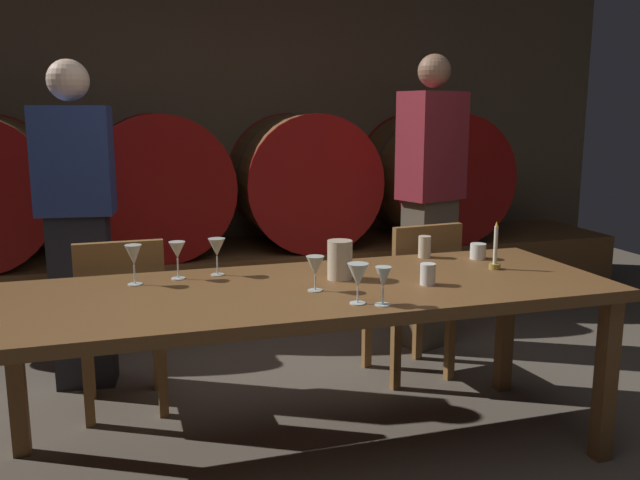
{
  "coord_description": "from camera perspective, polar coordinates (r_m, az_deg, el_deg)",
  "views": [
    {
      "loc": [
        -0.79,
        -2.22,
        1.46
      ],
      "look_at": [
        0.09,
        0.66,
        0.88
      ],
      "focal_mm": 37.53,
      "sensor_mm": 36.0,
      "label": 1
    }
  ],
  "objects": [
    {
      "name": "back_wall",
      "position": [
        5.41,
        -8.68,
        8.81
      ],
      "size": [
        6.7,
        0.24,
        2.55
      ],
      "primitive_type": "cube",
      "color": "brown",
      "rests_on": "ground"
    },
    {
      "name": "barrel_shelf",
      "position": [
        5.02,
        -7.41,
        -3.31
      ],
      "size": [
        6.03,
        0.9,
        0.47
      ],
      "primitive_type": "cube",
      "color": "brown",
      "rests_on": "ground"
    },
    {
      "name": "wine_barrel_center_left",
      "position": [
        4.83,
        -13.68,
        4.62
      ],
      "size": [
        0.98,
        0.85,
        0.98
      ],
      "color": "#513319",
      "rests_on": "barrel_shelf"
    },
    {
      "name": "wine_barrel_center_right",
      "position": [
        5.0,
        -1.57,
        5.13
      ],
      "size": [
        0.98,
        0.85,
        0.98
      ],
      "color": "brown",
      "rests_on": "barrel_shelf"
    },
    {
      "name": "wine_barrel_far_right",
      "position": [
        5.39,
        9.56,
        5.4
      ],
      "size": [
        0.98,
        0.85,
        0.98
      ],
      "color": "brown",
      "rests_on": "barrel_shelf"
    },
    {
      "name": "dining_table",
      "position": [
        2.77,
        -0.98,
        -5.31
      ],
      "size": [
        2.53,
        0.88,
        0.76
      ],
      "color": "brown",
      "rests_on": "ground"
    },
    {
      "name": "chair_left",
      "position": [
        3.37,
        -16.53,
        -6.36
      ],
      "size": [
        0.4,
        0.4,
        0.88
      ],
      "rotation": [
        0.0,
        0.0,
        3.15
      ],
      "color": "brown",
      "rests_on": "ground"
    },
    {
      "name": "chair_right",
      "position": [
        3.7,
        8.14,
        -4.48
      ],
      "size": [
        0.44,
        0.44,
        0.88
      ],
      "rotation": [
        0.0,
        0.0,
        3.24
      ],
      "color": "brown",
      "rests_on": "ground"
    },
    {
      "name": "guest_left",
      "position": [
        3.72,
        -19.94,
        1.32
      ],
      "size": [
        0.41,
        0.29,
        1.72
      ],
      "rotation": [
        0.0,
        0.0,
        3.02
      ],
      "color": "black",
      "rests_on": "ground"
    },
    {
      "name": "guest_right",
      "position": [
        4.16,
        9.39,
        3.31
      ],
      "size": [
        0.44,
        0.35,
        1.8
      ],
      "rotation": [
        0.0,
        0.0,
        3.49
      ],
      "color": "brown",
      "rests_on": "ground"
    },
    {
      "name": "candle_center",
      "position": [
        3.14,
        14.7,
        -1.29
      ],
      "size": [
        0.05,
        0.05,
        0.22
      ],
      "color": "olive",
      "rests_on": "dining_table"
    },
    {
      "name": "pitcher",
      "position": [
        2.85,
        1.7,
        -1.7
      ],
      "size": [
        0.11,
        0.11,
        0.17
      ],
      "color": "beige",
      "rests_on": "dining_table"
    },
    {
      "name": "wine_glass_far_left",
      "position": [
        2.85,
        -15.61,
        -1.33
      ],
      "size": [
        0.07,
        0.07,
        0.17
      ],
      "color": "silver",
      "rests_on": "dining_table"
    },
    {
      "name": "wine_glass_left",
      "position": [
        2.91,
        -12.08,
        -0.94
      ],
      "size": [
        0.07,
        0.07,
        0.16
      ],
      "color": "silver",
      "rests_on": "dining_table"
    },
    {
      "name": "wine_glass_center_left",
      "position": [
        2.94,
        -8.8,
        -0.71
      ],
      "size": [
        0.07,
        0.07,
        0.16
      ],
      "color": "silver",
      "rests_on": "dining_table"
    },
    {
      "name": "wine_glass_center_right",
      "position": [
        2.66,
        -0.42,
        -2.28
      ],
      "size": [
        0.07,
        0.07,
        0.14
      ],
      "color": "silver",
      "rests_on": "dining_table"
    },
    {
      "name": "wine_glass_right",
      "position": [
        2.48,
        3.25,
        -3.09
      ],
      "size": [
        0.08,
        0.08,
        0.15
      ],
      "color": "silver",
      "rests_on": "dining_table"
    },
    {
      "name": "wine_glass_far_right",
      "position": [
        2.47,
        5.41,
        -3.31
      ],
      "size": [
        0.06,
        0.06,
        0.15
      ],
      "color": "silver",
      "rests_on": "dining_table"
    },
    {
      "name": "cup_left",
      "position": [
        2.8,
        9.18,
        -2.89
      ],
      "size": [
        0.06,
        0.06,
        0.09
      ],
      "primitive_type": "cylinder",
      "color": "white",
      "rests_on": "dining_table"
    },
    {
      "name": "cup_center",
      "position": [
        3.32,
        8.91,
        -0.57
      ],
      "size": [
        0.06,
        0.06,
        0.11
      ],
      "primitive_type": "cylinder",
      "color": "beige",
      "rests_on": "dining_table"
    },
    {
      "name": "cup_right",
      "position": [
        3.34,
        13.32,
        -0.94
      ],
      "size": [
        0.08,
        0.08,
        0.08
      ],
      "primitive_type": "cylinder",
      "color": "white",
      "rests_on": "dining_table"
    }
  ]
}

